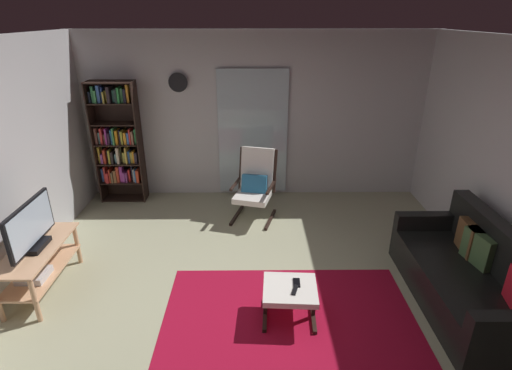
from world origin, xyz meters
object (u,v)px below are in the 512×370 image
(bookshelf_near_tv, at_px, (118,142))
(leather_sofa, at_px, (470,277))
(television, at_px, (31,228))
(ottoman, at_px, (290,293))
(lounge_armchair, at_px, (255,183))
(wall_clock, at_px, (178,82))
(tv_remote, at_px, (295,290))
(cell_phone, at_px, (297,283))
(tv_stand, at_px, (39,263))

(bookshelf_near_tv, xyz_separation_m, leather_sofa, (4.31, -2.61, -0.64))
(television, bearing_deg, ottoman, -9.98)
(leather_sofa, height_order, ottoman, leather_sofa)
(television, bearing_deg, leather_sofa, -3.46)
(lounge_armchair, bearing_deg, wall_clock, 145.63)
(tv_remote, bearing_deg, cell_phone, 93.91)
(tv_remote, bearing_deg, tv_stand, -172.84)
(tv_stand, relative_size, tv_remote, 7.68)
(ottoman, bearing_deg, television, 170.02)
(lounge_armchair, height_order, tv_remote, lounge_armchair)
(bookshelf_near_tv, bearing_deg, tv_stand, -94.77)
(television, relative_size, ottoman, 1.53)
(ottoman, relative_size, tv_remote, 3.80)
(bookshelf_near_tv, distance_m, wall_clock, 1.33)
(lounge_armchair, bearing_deg, leather_sofa, -42.27)
(tv_stand, xyz_separation_m, wall_clock, (1.17, 2.53, 1.50))
(tv_stand, xyz_separation_m, bookshelf_near_tv, (0.20, 2.37, 0.61))
(bookshelf_near_tv, relative_size, cell_phone, 13.56)
(lounge_armchair, distance_m, cell_phone, 2.16)
(tv_stand, relative_size, ottoman, 2.02)
(television, relative_size, leather_sofa, 0.45)
(leather_sofa, distance_m, wall_clock, 4.60)
(leather_sofa, relative_size, tv_remote, 13.04)
(tv_remote, bearing_deg, leather_sofa, 25.23)
(ottoman, height_order, tv_remote, tv_remote)
(leather_sofa, xyz_separation_m, ottoman, (-1.86, -0.19, -0.02))
(wall_clock, bearing_deg, bookshelf_near_tv, -170.58)
(tv_stand, relative_size, leather_sofa, 0.59)
(ottoman, bearing_deg, bookshelf_near_tv, 131.17)
(ottoman, bearing_deg, cell_phone, 42.66)
(television, relative_size, bookshelf_near_tv, 0.44)
(lounge_armchair, bearing_deg, cell_phone, -79.47)
(ottoman, bearing_deg, lounge_armchair, 98.47)
(lounge_armchair, relative_size, wall_clock, 3.53)
(bookshelf_near_tv, bearing_deg, lounge_armchair, -16.46)
(bookshelf_near_tv, height_order, leather_sofa, bookshelf_near_tv)
(bookshelf_near_tv, bearing_deg, ottoman, -48.83)
(tv_stand, relative_size, wall_clock, 3.81)
(tv_remote, bearing_deg, wall_clock, 134.27)
(tv_remote, bearing_deg, television, -173.36)
(leather_sofa, bearing_deg, ottoman, -174.05)
(tv_stand, xyz_separation_m, cell_phone, (2.72, -0.38, 0.02))
(tv_stand, xyz_separation_m, lounge_armchair, (2.33, 1.74, 0.19))
(ottoman, distance_m, wall_clock, 3.66)
(lounge_armchair, relative_size, tv_remote, 7.10)
(television, bearing_deg, tv_stand, -94.94)
(leather_sofa, distance_m, lounge_armchair, 2.96)
(leather_sofa, xyz_separation_m, lounge_armchair, (-2.18, 1.98, 0.22))
(tv_stand, relative_size, television, 1.32)
(wall_clock, bearing_deg, television, -115.05)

